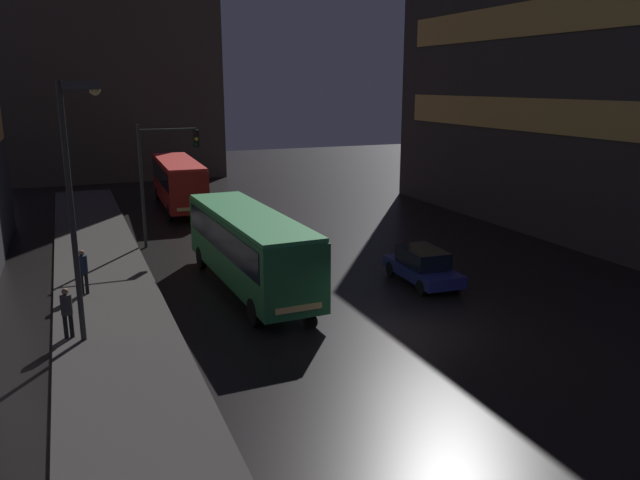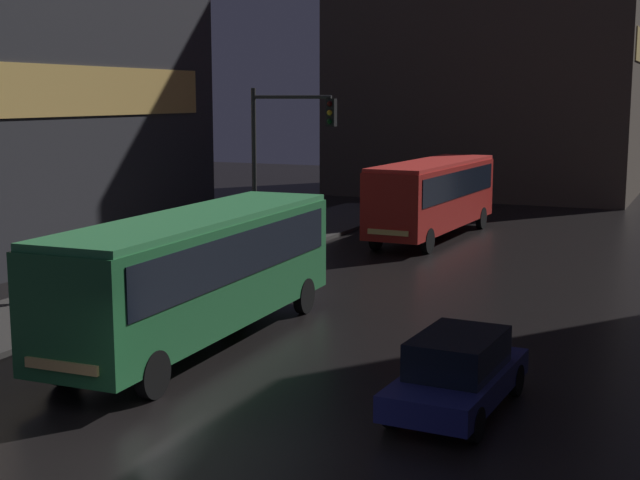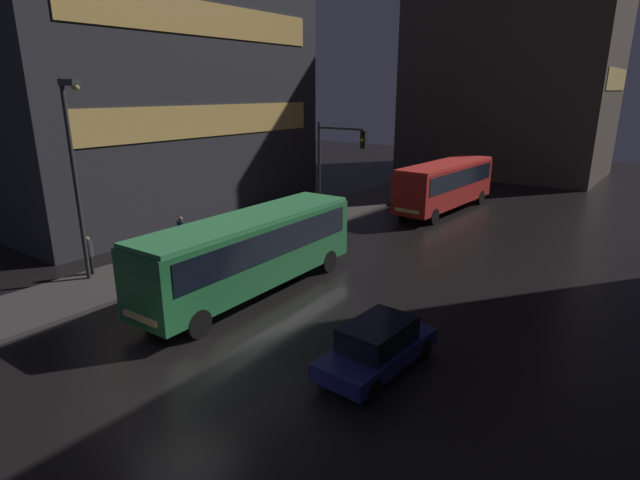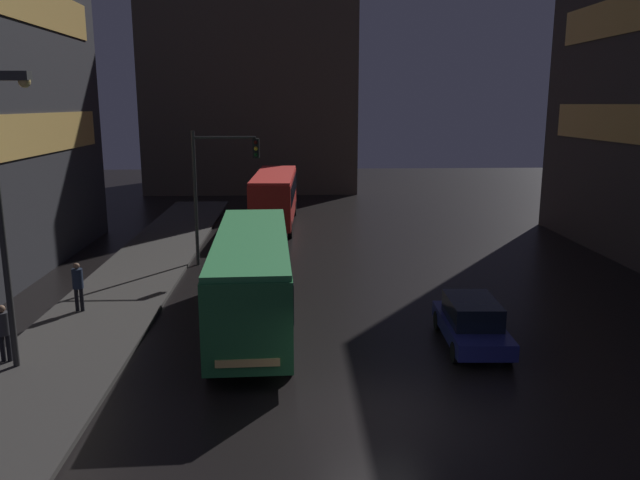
{
  "view_description": "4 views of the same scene",
  "coord_description": "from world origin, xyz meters",
  "px_view_note": "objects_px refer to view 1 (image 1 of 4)",
  "views": [
    {
      "loc": [
        -10.07,
        -17.47,
        8.3
      ],
      "look_at": [
        -0.22,
        6.6,
        1.75
      ],
      "focal_mm": 35.0,
      "sensor_mm": 36.0,
      "label": 1
    },
    {
      "loc": [
        7.96,
        -11.84,
        6.04
      ],
      "look_at": [
        -1.36,
        8.91,
        2.37
      ],
      "focal_mm": 50.0,
      "sensor_mm": 36.0,
      "label": 2
    },
    {
      "loc": [
        10.12,
        -7.1,
        7.97
      ],
      "look_at": [
        -1.1,
        7.82,
        2.34
      ],
      "focal_mm": 28.0,
      "sensor_mm": 36.0,
      "label": 3
    },
    {
      "loc": [
        -2.07,
        -14.11,
        7.53
      ],
      "look_at": [
        -1.0,
        9.43,
        2.38
      ],
      "focal_mm": 35.0,
      "sensor_mm": 36.0,
      "label": 4
    }
  ],
  "objects_px": {
    "bus_near": "(249,243)",
    "pedestrian_near": "(67,309)",
    "car_taxi": "(423,266)",
    "traffic_light_main": "(161,165)",
    "pedestrian_mid": "(83,268)",
    "street_lamp_sidewalk": "(76,175)",
    "bus_far": "(178,179)"
  },
  "relations": [
    {
      "from": "car_taxi",
      "to": "pedestrian_mid",
      "type": "distance_m",
      "value": 13.87
    },
    {
      "from": "bus_far",
      "to": "street_lamp_sidewalk",
      "type": "height_order",
      "value": "street_lamp_sidewalk"
    },
    {
      "from": "street_lamp_sidewalk",
      "to": "traffic_light_main",
      "type": "bearing_deg",
      "value": 70.38
    },
    {
      "from": "car_taxi",
      "to": "traffic_light_main",
      "type": "height_order",
      "value": "traffic_light_main"
    },
    {
      "from": "street_lamp_sidewalk",
      "to": "car_taxi",
      "type": "bearing_deg",
      "value": 5.75
    },
    {
      "from": "bus_near",
      "to": "street_lamp_sidewalk",
      "type": "bearing_deg",
      "value": 25.63
    },
    {
      "from": "pedestrian_near",
      "to": "traffic_light_main",
      "type": "xyz_separation_m",
      "value": [
        4.93,
        11.62,
        3.09
      ]
    },
    {
      "from": "car_taxi",
      "to": "traffic_light_main",
      "type": "xyz_separation_m",
      "value": [
        -9.13,
        10.63,
        3.49
      ]
    },
    {
      "from": "bus_far",
      "to": "pedestrian_near",
      "type": "relative_size",
      "value": 5.98
    },
    {
      "from": "bus_near",
      "to": "pedestrian_near",
      "type": "height_order",
      "value": "bus_near"
    },
    {
      "from": "bus_far",
      "to": "pedestrian_near",
      "type": "xyz_separation_m",
      "value": [
        -7.34,
        -21.27,
        -0.88
      ]
    },
    {
      "from": "car_taxi",
      "to": "bus_near",
      "type": "bearing_deg",
      "value": -13.19
    },
    {
      "from": "street_lamp_sidewalk",
      "to": "pedestrian_near",
      "type": "bearing_deg",
      "value": 151.53
    },
    {
      "from": "pedestrian_near",
      "to": "bus_far",
      "type": "bearing_deg",
      "value": -103.72
    },
    {
      "from": "pedestrian_near",
      "to": "traffic_light_main",
      "type": "distance_m",
      "value": 12.99
    },
    {
      "from": "car_taxi",
      "to": "pedestrian_mid",
      "type": "bearing_deg",
      "value": -12.06
    },
    {
      "from": "pedestrian_near",
      "to": "pedestrian_mid",
      "type": "xyz_separation_m",
      "value": [
        0.65,
        4.49,
        0.06
      ]
    },
    {
      "from": "bus_near",
      "to": "traffic_light_main",
      "type": "height_order",
      "value": "traffic_light_main"
    },
    {
      "from": "bus_near",
      "to": "pedestrian_mid",
      "type": "height_order",
      "value": "bus_near"
    },
    {
      "from": "bus_far",
      "to": "street_lamp_sidewalk",
      "type": "xyz_separation_m",
      "value": [
        -6.68,
        -21.62,
        3.51
      ]
    },
    {
      "from": "car_taxi",
      "to": "traffic_light_main",
      "type": "relative_size",
      "value": 0.68
    },
    {
      "from": "bus_near",
      "to": "pedestrian_mid",
      "type": "bearing_deg",
      "value": -15.34
    },
    {
      "from": "pedestrian_near",
      "to": "street_lamp_sidewalk",
      "type": "relative_size",
      "value": 0.21
    },
    {
      "from": "car_taxi",
      "to": "street_lamp_sidewalk",
      "type": "relative_size",
      "value": 0.52
    },
    {
      "from": "bus_near",
      "to": "bus_far",
      "type": "height_order",
      "value": "bus_far"
    },
    {
      "from": "car_taxi",
      "to": "street_lamp_sidewalk",
      "type": "height_order",
      "value": "street_lamp_sidewalk"
    },
    {
      "from": "bus_near",
      "to": "pedestrian_near",
      "type": "relative_size",
      "value": 6.22
    },
    {
      "from": "pedestrian_mid",
      "to": "traffic_light_main",
      "type": "bearing_deg",
      "value": 133.11
    },
    {
      "from": "bus_near",
      "to": "pedestrian_near",
      "type": "bearing_deg",
      "value": 20.95
    },
    {
      "from": "car_taxi",
      "to": "pedestrian_mid",
      "type": "height_order",
      "value": "pedestrian_mid"
    },
    {
      "from": "bus_near",
      "to": "car_taxi",
      "type": "height_order",
      "value": "bus_near"
    },
    {
      "from": "pedestrian_near",
      "to": "pedestrian_mid",
      "type": "height_order",
      "value": "pedestrian_mid"
    }
  ]
}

